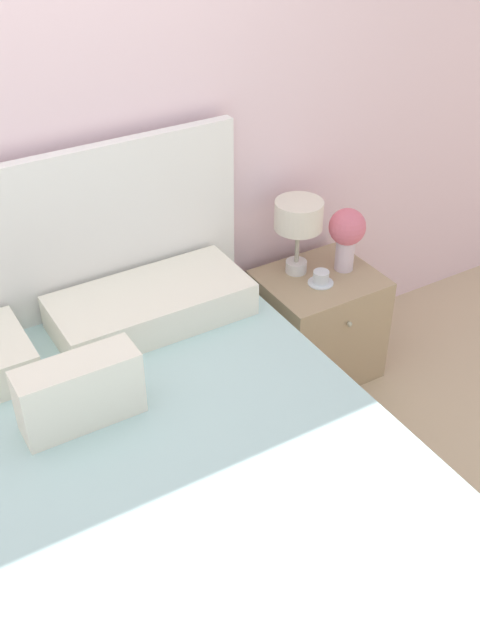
% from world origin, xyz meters
% --- Properties ---
extents(ground_plane, '(12.00, 12.00, 0.00)m').
position_xyz_m(ground_plane, '(0.00, 0.00, 0.00)').
color(ground_plane, '#CCB28E').
extents(bed, '(1.87, 2.19, 1.27)m').
position_xyz_m(bed, '(0.00, -1.02, 0.33)').
color(bed, tan).
rests_on(bed, ground_plane).
extents(nightstand, '(0.52, 0.46, 0.53)m').
position_xyz_m(nightstand, '(1.27, -0.24, 0.26)').
color(nightstand, tan).
rests_on(nightstand, ground_plane).
extents(table_lamp, '(0.21, 0.21, 0.35)m').
position_xyz_m(table_lamp, '(1.21, -0.14, 0.79)').
color(table_lamp, white).
rests_on(table_lamp, nightstand).
extents(flower_vase, '(0.17, 0.17, 0.30)m').
position_xyz_m(flower_vase, '(1.41, -0.23, 0.72)').
color(flower_vase, silver).
rests_on(flower_vase, nightstand).
extents(teacup, '(0.11, 0.11, 0.06)m').
position_xyz_m(teacup, '(1.25, -0.28, 0.56)').
color(teacup, white).
rests_on(teacup, nightstand).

